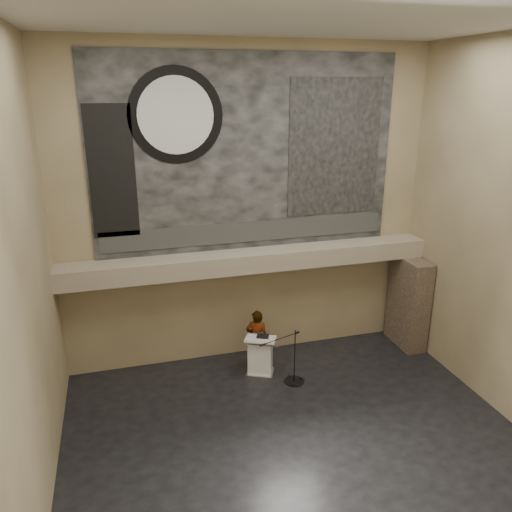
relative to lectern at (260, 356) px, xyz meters
name	(u,v)px	position (x,y,z in m)	size (l,w,h in m)	color
floor	(295,438)	(0.03, -2.68, -0.55)	(10.00, 10.00, 0.00)	black
ceiling	(308,15)	(0.03, -2.68, 7.95)	(10.00, 10.00, 0.00)	silver
wall_back	(248,209)	(0.03, 1.32, 3.70)	(10.00, 0.02, 8.50)	#7E6E50
wall_front	(418,360)	(0.03, -6.68, 3.70)	(10.00, 0.02, 8.50)	#7E6E50
wall_left	(22,283)	(-4.97, -2.68, 3.70)	(0.02, 8.00, 8.50)	#7E6E50
soffit	(252,260)	(0.03, 0.92, 2.40)	(10.00, 0.80, 0.50)	gray
sprinkler_left	(193,276)	(-1.57, 0.87, 2.12)	(0.04, 0.04, 0.06)	#B2893D
sprinkler_right	(318,264)	(1.93, 0.87, 2.12)	(0.04, 0.04, 0.06)	#B2893D
banner	(248,155)	(0.03, 1.29, 5.15)	(8.00, 0.05, 5.00)	black
banner_text_strip	(249,232)	(0.03, 1.25, 3.10)	(7.76, 0.02, 0.55)	#2B2B2B
banner_clock_rim	(176,116)	(-1.77, 1.25, 6.15)	(2.30, 2.30, 0.02)	black
banner_clock_face	(176,116)	(-1.77, 1.23, 6.15)	(1.84, 1.84, 0.02)	silver
banner_building_print	(335,148)	(2.43, 1.25, 5.25)	(2.60, 0.02, 3.60)	black
banner_brick_print	(112,173)	(-3.37, 1.25, 4.85)	(1.10, 0.02, 3.20)	black
stone_pier	(408,302)	(4.68, 0.47, 0.80)	(0.60, 1.40, 2.70)	#403227
lectern	(260,356)	(0.00, 0.00, 0.00)	(0.95, 0.84, 1.14)	silver
binder	(263,336)	(0.07, 0.02, 0.56)	(0.32, 0.25, 0.04)	black
papers	(258,338)	(-0.06, -0.04, 0.55)	(0.19, 0.27, 0.01)	silver
speaker_person	(257,338)	(0.04, 0.46, 0.28)	(0.61, 0.40, 1.67)	silver
mic_stand	(293,375)	(0.72, -0.61, -0.34)	(1.29, 0.63, 1.51)	black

